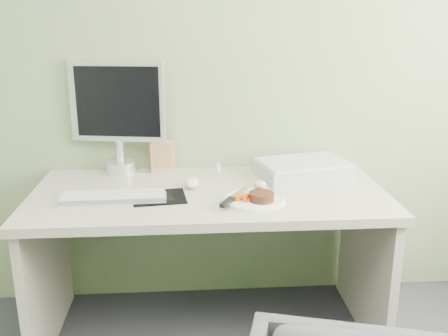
{
  "coord_description": "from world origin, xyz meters",
  "views": [
    {
      "loc": [
        -0.08,
        -0.51,
        1.49
      ],
      "look_at": [
        0.06,
        1.5,
        0.88
      ],
      "focal_mm": 40.0,
      "sensor_mm": 36.0,
      "label": 1
    }
  ],
  "objects": [
    {
      "name": "wall_back",
      "position": [
        0.0,
        2.0,
        1.35
      ],
      "size": [
        3.5,
        0.0,
        3.5
      ],
      "primitive_type": "plane",
      "rotation": [
        1.57,
        0.0,
        0.0
      ],
      "color": "gray",
      "rests_on": "floor"
    },
    {
      "name": "desk",
      "position": [
        0.0,
        1.62,
        0.55
      ],
      "size": [
        1.6,
        0.75,
        0.73
      ],
      "color": "#BFB3A0",
      "rests_on": "floor"
    },
    {
      "name": "plate",
      "position": [
        0.19,
        1.47,
        0.74
      ],
      "size": [
        0.26,
        0.26,
        0.01
      ],
      "primitive_type": "cylinder",
      "color": "white",
      "rests_on": "desk"
    },
    {
      "name": "steak",
      "position": [
        0.21,
        1.45,
        0.76
      ],
      "size": [
        0.13,
        0.13,
        0.03
      ],
      "primitive_type": "cylinder",
      "rotation": [
        0.0,
        0.0,
        -0.28
      ],
      "color": "black",
      "rests_on": "plate"
    },
    {
      "name": "potato_pile",
      "position": [
        0.22,
        1.53,
        0.77
      ],
      "size": [
        0.13,
        0.1,
        0.06
      ],
      "primitive_type": "ellipsoid",
      "rotation": [
        0.0,
        0.0,
        -0.2
      ],
      "color": "tan",
      "rests_on": "plate"
    },
    {
      "name": "carrot_heap",
      "position": [
        0.14,
        1.46,
        0.76
      ],
      "size": [
        0.07,
        0.06,
        0.04
      ],
      "primitive_type": "cube",
      "rotation": [
        0.0,
        0.0,
        0.31
      ],
      "color": "#FF5205",
      "rests_on": "plate"
    },
    {
      "name": "steak_knife",
      "position": [
        0.09,
        1.44,
        0.76
      ],
      "size": [
        0.15,
        0.24,
        0.02
      ],
      "rotation": [
        0.0,
        0.0,
        1.07
      ],
      "color": "silver",
      "rests_on": "plate"
    },
    {
      "name": "mousepad",
      "position": [
        -0.22,
        1.55,
        0.73
      ],
      "size": [
        0.25,
        0.23,
        0.0
      ],
      "primitive_type": "cube",
      "rotation": [
        0.0,
        0.0,
        0.12
      ],
      "color": "black",
      "rests_on": "desk"
    },
    {
      "name": "keyboard",
      "position": [
        -0.41,
        1.54,
        0.75
      ],
      "size": [
        0.44,
        0.14,
        0.02
      ],
      "primitive_type": "cube",
      "rotation": [
        0.0,
        0.0,
        0.03
      ],
      "color": "white",
      "rests_on": "desk"
    },
    {
      "name": "computer_mouse",
      "position": [
        -0.08,
        1.68,
        0.75
      ],
      "size": [
        0.08,
        0.12,
        0.04
      ],
      "primitive_type": "ellipsoid",
      "rotation": [
        0.0,
        0.0,
        -0.14
      ],
      "color": "white",
      "rests_on": "desk"
    },
    {
      "name": "photo_frame",
      "position": [
        -0.22,
        1.94,
        0.81
      ],
      "size": [
        0.13,
        0.06,
        0.16
      ],
      "primitive_type": "cube",
      "rotation": [
        0.0,
        0.0,
        0.39
      ],
      "color": "olive",
      "rests_on": "desk"
    },
    {
      "name": "eyedrop_bottle",
      "position": [
        0.06,
        1.88,
        0.76
      ],
      "size": [
        0.02,
        0.02,
        0.07
      ],
      "color": "white",
      "rests_on": "desk"
    },
    {
      "name": "scanner",
      "position": [
        0.47,
        1.81,
        0.76
      ],
      "size": [
        0.49,
        0.39,
        0.07
      ],
      "primitive_type": "cube",
      "rotation": [
        0.0,
        0.0,
        0.24
      ],
      "color": "#A5A6AC",
      "rests_on": "desk"
    },
    {
      "name": "monitor",
      "position": [
        -0.43,
        1.94,
        1.04
      ],
      "size": [
        0.47,
        0.16,
        0.56
      ],
      "rotation": [
        0.0,
        0.0,
        -0.16
      ],
      "color": "silver",
      "rests_on": "desk"
    }
  ]
}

